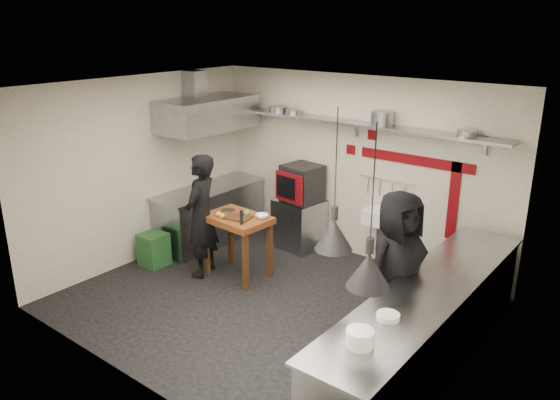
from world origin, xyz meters
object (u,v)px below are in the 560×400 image
Objects in this scene: combi_oven at (302,183)px; prep_table at (238,246)px; oven_stand at (299,223)px; chef_left at (201,216)px; green_bin at (154,249)px; chef_right at (397,269)px.

combi_oven is 0.63× the size of prep_table.
chef_left reaches higher than oven_stand.
green_bin is (-1.34, -1.95, -0.84)m from combi_oven.
combi_oven is at bearing 55.48° from green_bin.
chef_right is (3.79, 0.38, 0.66)m from green_bin.
combi_oven is 1.56m from prep_table.
chef_right is (2.99, 0.13, 0.01)m from chef_left.
oven_stand reaches higher than green_bin.
oven_stand is 0.45× the size of chef_left.
chef_left reaches higher than prep_table.
chef_left reaches higher than green_bin.
prep_table is 0.68m from chef_left.
oven_stand is 1.41m from prep_table.
chef_right is at bearing 5.76° from green_bin.
green_bin is 1.06m from chef_left.
chef_right is (2.49, -1.55, 0.51)m from oven_stand.
oven_stand is 2.98m from chef_right.
green_bin is at bearing 112.80° from chef_right.
chef_left is (-0.54, -1.70, -0.19)m from combi_oven.
oven_stand is at bearing 91.09° from prep_table.
chef_right reaches higher than oven_stand.
chef_right reaches higher than combi_oven.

